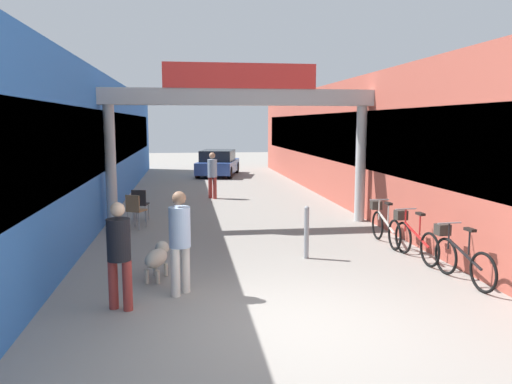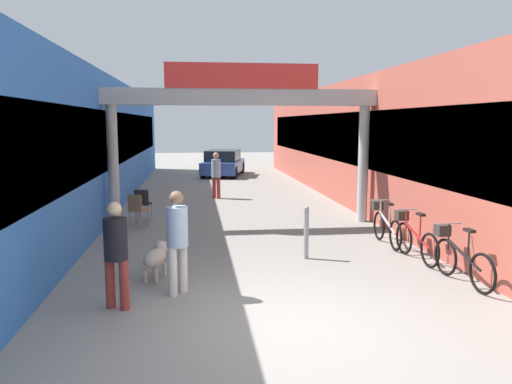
% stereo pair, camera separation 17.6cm
% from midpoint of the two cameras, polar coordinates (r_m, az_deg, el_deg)
% --- Properties ---
extents(ground_plane, '(80.00, 80.00, 0.00)m').
position_cam_midpoint_polar(ground_plane, '(7.05, 4.63, -14.80)').
color(ground_plane, gray).
extents(storefront_left, '(3.00, 26.00, 4.07)m').
position_cam_midpoint_polar(storefront_left, '(17.78, -19.30, 5.26)').
color(storefront_left, blue).
rests_on(storefront_left, ground_plane).
extents(storefront_right, '(3.00, 26.00, 4.07)m').
position_cam_midpoint_polar(storefront_right, '(18.53, 13.35, 5.58)').
color(storefront_right, '#B25142').
rests_on(storefront_right, ground_plane).
extents(arcade_sign_gateway, '(7.40, 0.47, 4.24)m').
position_cam_midpoint_polar(arcade_sign_gateway, '(13.25, -1.25, 9.25)').
color(arcade_sign_gateway, '#B2B2B2').
rests_on(arcade_sign_gateway, ground_plane).
extents(pedestrian_with_dog, '(0.48, 0.48, 1.67)m').
position_cam_midpoint_polar(pedestrian_with_dog, '(7.99, -8.36, -4.97)').
color(pedestrian_with_dog, silver).
rests_on(pedestrian_with_dog, ground_plane).
extents(pedestrian_companion, '(0.45, 0.45, 1.60)m').
position_cam_midpoint_polar(pedestrian_companion, '(7.55, -15.08, -6.28)').
color(pedestrian_companion, '#99332D').
rests_on(pedestrian_companion, ground_plane).
extents(pedestrian_carrying_crate, '(0.48, 0.48, 1.67)m').
position_cam_midpoint_polar(pedestrian_carrying_crate, '(18.07, -4.31, 2.27)').
color(pedestrian_carrying_crate, '#99332D').
rests_on(pedestrian_carrying_crate, ground_plane).
extents(dog_on_leash, '(0.51, 0.87, 0.61)m').
position_cam_midpoint_polar(dog_on_leash, '(9.00, -10.80, -7.27)').
color(dog_on_leash, beige).
rests_on(dog_on_leash, ground_plane).
extents(bicycle_black_nearest, '(0.46, 1.69, 0.98)m').
position_cam_midpoint_polar(bicycle_black_nearest, '(9.32, 22.72, -6.90)').
color(bicycle_black_nearest, black).
rests_on(bicycle_black_nearest, ground_plane).
extents(bicycle_red_second, '(0.46, 1.69, 0.98)m').
position_cam_midpoint_polar(bicycle_red_second, '(10.55, 18.04, -4.99)').
color(bicycle_red_second, black).
rests_on(bicycle_red_second, ground_plane).
extents(bicycle_silver_third, '(0.46, 1.69, 0.98)m').
position_cam_midpoint_polar(bicycle_silver_third, '(11.67, 14.97, -3.66)').
color(bicycle_silver_third, black).
rests_on(bicycle_silver_third, ground_plane).
extents(bollard_post_metal, '(0.10, 0.10, 1.07)m').
position_cam_midpoint_polar(bollard_post_metal, '(10.10, 6.26, -4.58)').
color(bollard_post_metal, gray).
rests_on(bollard_post_metal, ground_plane).
extents(cafe_chair_wood_nearer, '(0.54, 0.54, 0.89)m').
position_cam_midpoint_polar(cafe_chair_wood_nearer, '(13.26, -13.07, -1.77)').
color(cafe_chair_wood_nearer, gray).
rests_on(cafe_chair_wood_nearer, ground_plane).
extents(cafe_chair_black_farther, '(0.47, 0.47, 0.89)m').
position_cam_midpoint_polar(cafe_chair_black_farther, '(14.23, -12.50, -1.10)').
color(cafe_chair_black_farther, gray).
rests_on(cafe_chair_black_farther, ground_plane).
extents(parked_car_blue, '(2.58, 4.29, 1.33)m').
position_cam_midpoint_polar(parked_car_blue, '(26.03, -3.56, 3.31)').
color(parked_car_blue, '#2D478C').
rests_on(parked_car_blue, ground_plane).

